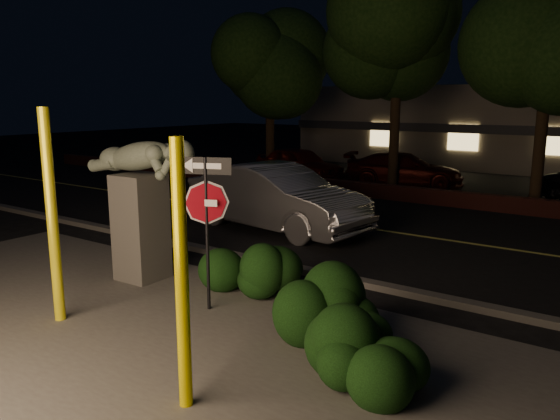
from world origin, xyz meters
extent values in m
plane|color=black|center=(0.00, 10.00, 0.00)|extent=(90.00, 90.00, 0.00)
cube|color=#4C4944|center=(0.00, -1.00, 0.01)|extent=(14.00, 6.00, 0.02)
cube|color=black|center=(0.00, 7.00, 0.01)|extent=(80.00, 8.00, 0.01)
cube|color=#CEC952|center=(0.00, 7.00, 0.02)|extent=(80.00, 0.12, 0.00)
cube|color=#4C4944|center=(0.00, 2.90, 0.06)|extent=(80.00, 0.25, 0.12)
cube|color=#4E1E19|center=(0.00, 11.30, 0.25)|extent=(40.00, 0.35, 0.50)
cube|color=black|center=(0.00, 17.00, 0.01)|extent=(40.00, 12.00, 0.01)
cube|color=slate|center=(0.00, 25.00, 2.00)|extent=(22.00, 10.00, 4.00)
cube|color=#333338|center=(0.00, 19.90, 2.00)|extent=(22.00, 0.20, 0.40)
cube|color=#FFD87F|center=(-6.00, 19.95, 1.60)|extent=(1.40, 0.08, 1.20)
cube|color=#FFD87F|center=(-2.00, 19.95, 1.60)|extent=(1.40, 0.08, 1.20)
cube|color=#FFD87F|center=(2.00, 19.95, 1.60)|extent=(1.40, 0.08, 1.20)
cylinder|color=black|center=(-8.00, 13.00, 1.88)|extent=(0.36, 0.36, 3.75)
ellipsoid|color=black|center=(-8.00, 13.00, 5.36)|extent=(4.60, 4.60, 4.14)
cylinder|color=black|center=(-2.50, 13.20, 2.12)|extent=(0.36, 0.36, 4.25)
ellipsoid|color=black|center=(-2.50, 13.20, 6.07)|extent=(5.20, 5.20, 4.68)
cylinder|color=black|center=(2.50, 12.80, 2.00)|extent=(0.36, 0.36, 4.00)
ellipsoid|color=black|center=(2.50, 12.80, 5.68)|extent=(4.80, 4.80, 4.32)
cylinder|color=yellow|center=(-1.65, -1.19, 1.62)|extent=(0.16, 0.16, 3.23)
cylinder|color=#EFD900|center=(1.63, -1.81, 1.49)|extent=(0.15, 0.15, 2.97)
cylinder|color=black|center=(-0.07, 0.44, 1.23)|extent=(0.05, 0.05, 2.47)
cube|color=white|center=(-0.07, 0.44, 1.76)|extent=(0.35, 0.16, 0.11)
cube|color=black|center=(-0.07, 0.44, 2.34)|extent=(0.78, 0.34, 0.26)
cube|color=white|center=(-0.07, 0.44, 2.34)|extent=(0.50, 0.22, 0.11)
cube|color=#4C4944|center=(-2.14, 0.88, 1.00)|extent=(0.80, 0.80, 2.00)
sphere|color=slate|center=(-1.06, 0.91, 2.44)|extent=(0.47, 0.47, 0.47)
ellipsoid|color=black|center=(0.00, 1.53, 0.51)|extent=(2.04, 1.15, 1.01)
ellipsoid|color=black|center=(2.40, 0.42, 0.58)|extent=(1.80, 1.02, 1.15)
ellipsoid|color=black|center=(3.03, -0.23, 0.53)|extent=(1.78, 1.46, 1.06)
imported|color=silver|center=(-2.40, 5.58, 0.85)|extent=(5.34, 2.48, 1.69)
imported|color=maroon|center=(-6.60, 13.11, 0.70)|extent=(4.39, 2.54, 1.41)
imported|color=#3C0A06|center=(-2.52, 14.30, 0.65)|extent=(4.82, 3.02, 1.30)
camera|label=1|loc=(5.63, -5.70, 3.34)|focal=35.00mm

